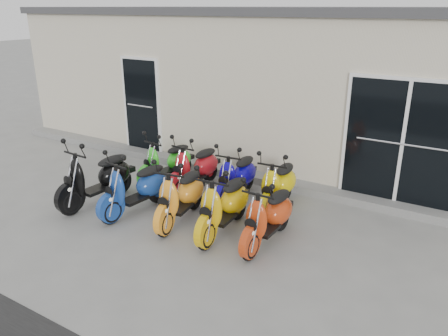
{
  "coord_description": "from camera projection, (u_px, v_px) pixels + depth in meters",
  "views": [
    {
      "loc": [
        3.67,
        -5.46,
        3.39
      ],
      "look_at": [
        0.0,
        0.6,
        0.75
      ],
      "focal_mm": 35.0,
      "sensor_mm": 36.0,
      "label": 1
    }
  ],
  "objects": [
    {
      "name": "scooter_back_red",
      "position": [
        195.0,
        161.0,
        8.37
      ],
      "size": [
        0.64,
        1.62,
        1.18
      ],
      "primitive_type": null,
      "rotation": [
        0.0,
        0.0,
        -0.04
      ],
      "color": "#B2141C",
      "rests_on": "ground"
    },
    {
      "name": "front_step",
      "position": [
        260.0,
        178.0,
        8.93
      ],
      "size": [
        14.0,
        0.4,
        0.15
      ],
      "primitive_type": "cube",
      "color": "gray",
      "rests_on": "ground"
    },
    {
      "name": "scooter_front_blue",
      "position": [
        135.0,
        180.0,
        7.43
      ],
      "size": [
        0.77,
        1.68,
        1.2
      ],
      "primitive_type": null,
      "rotation": [
        0.0,
        0.0,
        -0.11
      ],
      "color": "navy",
      "rests_on": "ground"
    },
    {
      "name": "scooter_front_red",
      "position": [
        269.0,
        209.0,
        6.43
      ],
      "size": [
        0.6,
        1.58,
        1.16
      ],
      "primitive_type": null,
      "rotation": [
        0.0,
        0.0,
        -0.02
      ],
      "color": "#BE3912",
      "rests_on": "ground"
    },
    {
      "name": "scooter_front_orange_a",
      "position": [
        181.0,
        188.0,
        7.11
      ],
      "size": [
        0.83,
        1.69,
        1.2
      ],
      "primitive_type": null,
      "rotation": [
        0.0,
        0.0,
        0.15
      ],
      "color": "orange",
      "rests_on": "ground"
    },
    {
      "name": "door_right",
      "position": [
        403.0,
        140.0,
        7.38
      ],
      "size": [
        2.02,
        0.08,
        2.22
      ],
      "primitive_type": "cube",
      "color": "black",
      "rests_on": "front_step"
    },
    {
      "name": "scooter_back_yellow",
      "position": [
        279.0,
        179.0,
        7.52
      ],
      "size": [
        0.73,
        1.65,
        1.18
      ],
      "primitive_type": null,
      "rotation": [
        0.0,
        0.0,
        0.09
      ],
      "color": "#DCBF07",
      "rests_on": "ground"
    },
    {
      "name": "scooter_back_blue",
      "position": [
        237.0,
        170.0,
        7.94
      ],
      "size": [
        0.67,
        1.6,
        1.16
      ],
      "primitive_type": null,
      "rotation": [
        0.0,
        0.0,
        0.07
      ],
      "color": "#0D0395",
      "rests_on": "ground"
    },
    {
      "name": "scooter_front_orange_b",
      "position": [
        224.0,
        197.0,
        6.74
      ],
      "size": [
        0.71,
        1.71,
        1.23
      ],
      "primitive_type": null,
      "rotation": [
        0.0,
        0.0,
        0.06
      ],
      "color": "#E1AE0A",
      "rests_on": "ground"
    },
    {
      "name": "scooter_front_black",
      "position": [
        96.0,
        170.0,
        7.77
      ],
      "size": [
        0.77,
        1.79,
        1.29
      ],
      "primitive_type": null,
      "rotation": [
        0.0,
        0.0,
        -0.08
      ],
      "color": "black",
      "rests_on": "ground"
    },
    {
      "name": "building",
      "position": [
        319.0,
        82.0,
        10.95
      ],
      "size": [
        14.0,
        6.0,
        3.2
      ],
      "primitive_type": "cube",
      "color": "beige",
      "rests_on": "ground"
    },
    {
      "name": "roof_cap",
      "position": [
        324.0,
        11.0,
        10.36
      ],
      "size": [
        14.2,
        6.2,
        0.16
      ],
      "primitive_type": "cube",
      "color": "#3F3F42",
      "rests_on": "building"
    },
    {
      "name": "door_left",
      "position": [
        142.0,
        103.0,
        10.19
      ],
      "size": [
        1.07,
        0.08,
        2.22
      ],
      "primitive_type": "cube",
      "color": "black",
      "rests_on": "front_step"
    },
    {
      "name": "ground",
      "position": [
        206.0,
        220.0,
        7.34
      ],
      "size": [
        80.0,
        80.0,
        0.0
      ],
      "primitive_type": "plane",
      "color": "gray",
      "rests_on": "ground"
    },
    {
      "name": "scooter_back_green",
      "position": [
        167.0,
        156.0,
        8.77
      ],
      "size": [
        0.77,
        1.58,
        1.12
      ],
      "primitive_type": null,
      "rotation": [
        0.0,
        0.0,
        -0.15
      ],
      "color": "#35DD27",
      "rests_on": "ground"
    }
  ]
}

